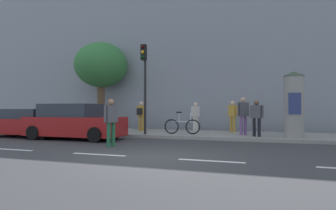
{
  "coord_description": "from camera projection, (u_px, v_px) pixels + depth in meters",
  "views": [
    {
      "loc": [
        3.15,
        -7.86,
        1.41
      ],
      "look_at": [
        -0.17,
        2.0,
        1.52
      ],
      "focal_mm": 31.67,
      "sensor_mm": 36.0,
      "label": 1
    }
  ],
  "objects": [
    {
      "name": "bicycle_leaning",
      "position": [
        182.0,
        126.0,
        14.41
      ],
      "size": [
        1.77,
        0.23,
        1.09
      ],
      "color": "black",
      "rests_on": "sidewalk_curb"
    },
    {
      "name": "parked_car_red",
      "position": [
        74.0,
        122.0,
        13.43
      ],
      "size": [
        4.49,
        1.89,
        1.61
      ],
      "color": "maroon",
      "rests_on": "ground_plane"
    },
    {
      "name": "lane_markings",
      "position": [
        151.0,
        157.0,
        8.44
      ],
      "size": [
        25.8,
        0.16,
        0.01
      ],
      "color": "silver",
      "rests_on": "ground_plane"
    },
    {
      "name": "pedestrian_with_backpack",
      "position": [
        111.0,
        118.0,
        10.81
      ],
      "size": [
        0.37,
        0.61,
        1.76
      ],
      "color": "#1E5938",
      "rests_on": "ground_plane"
    },
    {
      "name": "parked_car_blue",
      "position": [
        28.0,
        123.0,
        14.59
      ],
      "size": [
        4.53,
        1.98,
        1.38
      ],
      "color": "maroon",
      "rests_on": "ground_plane"
    },
    {
      "name": "pedestrian_in_dark_shirt",
      "position": [
        195.0,
        114.0,
        16.46
      ],
      "size": [
        0.4,
        0.6,
        1.59
      ],
      "color": "silver",
      "rests_on": "sidewalk_curb"
    },
    {
      "name": "pedestrian_in_light_jacket",
      "position": [
        243.0,
        112.0,
        13.93
      ],
      "size": [
        0.53,
        0.53,
        1.77
      ],
      "color": "#724C84",
      "rests_on": "sidewalk_curb"
    },
    {
      "name": "poster_column",
      "position": [
        294.0,
        104.0,
        12.74
      ],
      "size": [
        0.91,
        0.91,
        2.85
      ],
      "color": "gray",
      "rests_on": "sidewalk_curb"
    },
    {
      "name": "sidewalk_curb",
      "position": [
        203.0,
        134.0,
        15.07
      ],
      "size": [
        36.0,
        4.0,
        0.15
      ],
      "primitive_type": "cube",
      "color": "gray",
      "rests_on": "ground_plane"
    },
    {
      "name": "pedestrian_near_pole",
      "position": [
        233.0,
        114.0,
        15.61
      ],
      "size": [
        0.5,
        0.4,
        1.64
      ],
      "color": "#B78C33",
      "rests_on": "sidewalk_curb"
    },
    {
      "name": "street_tree",
      "position": [
        101.0,
        66.0,
        18.6
      ],
      "size": [
        3.3,
        3.3,
        5.39
      ],
      "color": "brown",
      "rests_on": "sidewalk_curb"
    },
    {
      "name": "pedestrian_with_bag",
      "position": [
        257.0,
        115.0,
        13.16
      ],
      "size": [
        0.61,
        0.45,
        1.62
      ],
      "color": "black",
      "rests_on": "sidewalk_curb"
    },
    {
      "name": "pedestrian_tallest",
      "position": [
        141.0,
        114.0,
        16.22
      ],
      "size": [
        0.56,
        0.43,
        1.62
      ],
      "color": "#B78C33",
      "rests_on": "sidewalk_curb"
    },
    {
      "name": "ground_plane",
      "position": [
        151.0,
        158.0,
        8.44
      ],
      "size": [
        80.0,
        80.0,
        0.0
      ],
      "primitive_type": "plane",
      "color": "#38383A"
    },
    {
      "name": "building_backdrop",
      "position": [
        218.0,
        50.0,
        19.86
      ],
      "size": [
        36.0,
        5.0,
        10.61
      ],
      "primitive_type": "cube",
      "color": "gray",
      "rests_on": "ground_plane"
    },
    {
      "name": "traffic_light",
      "position": [
        144.0,
        74.0,
        14.23
      ],
      "size": [
        0.24,
        0.45,
        4.31
      ],
      "color": "black",
      "rests_on": "sidewalk_curb"
    }
  ]
}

